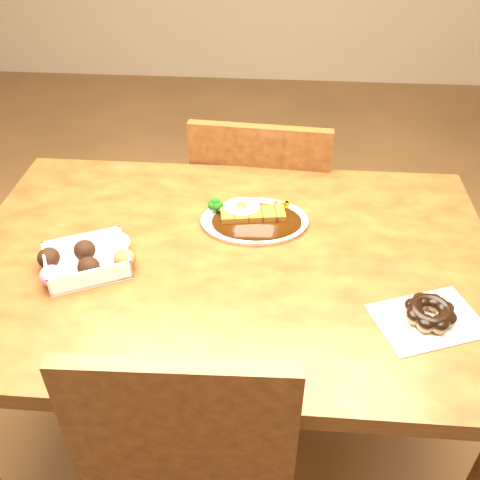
# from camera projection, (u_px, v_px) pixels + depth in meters

# --- Properties ---
(ground) EXTENTS (6.00, 6.00, 0.00)m
(ground) POSITION_uv_depth(u_px,v_px,m) (232.00, 441.00, 1.66)
(ground) COLOR brown
(ground) RESTS_ON ground
(table) EXTENTS (1.20, 0.80, 0.75)m
(table) POSITION_uv_depth(u_px,v_px,m) (230.00, 288.00, 1.26)
(table) COLOR #46220E
(table) RESTS_ON ground
(chair_far) EXTENTS (0.45, 0.45, 0.87)m
(chair_far) POSITION_uv_depth(u_px,v_px,m) (262.00, 217.00, 1.78)
(chair_far) COLOR #46220E
(chair_far) RESTS_ON ground
(katsu_curry_plate) EXTENTS (0.27, 0.20, 0.05)m
(katsu_curry_plate) POSITION_uv_depth(u_px,v_px,m) (253.00, 218.00, 1.29)
(katsu_curry_plate) COLOR white
(katsu_curry_plate) RESTS_ON table
(donut_box) EXTENTS (0.21, 0.19, 0.05)m
(donut_box) POSITION_uv_depth(u_px,v_px,m) (87.00, 259.00, 1.15)
(donut_box) COLOR white
(donut_box) RESTS_ON table
(pon_de_ring) EXTENTS (0.24, 0.20, 0.04)m
(pon_de_ring) POSITION_uv_depth(u_px,v_px,m) (430.00, 313.00, 1.03)
(pon_de_ring) COLOR silver
(pon_de_ring) RESTS_ON table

